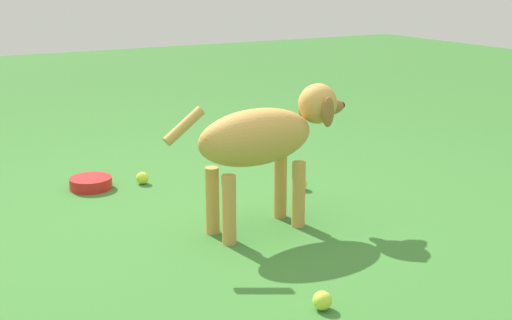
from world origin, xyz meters
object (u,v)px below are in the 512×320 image
at_px(tennis_ball_0, 322,300).
at_px(tennis_ball_2, 301,184).
at_px(dog, 266,138).
at_px(water_bowl, 91,183).
at_px(tennis_ball_1, 142,178).

relative_size(tennis_ball_0, tennis_ball_2, 1.00).
height_order(dog, tennis_ball_0, dog).
bearing_deg(tennis_ball_0, water_bowl, -169.73).
distance_m(tennis_ball_1, water_bowl, 0.27).
bearing_deg(tennis_ball_2, tennis_ball_1, -126.16).
xyz_separation_m(dog, tennis_ball_2, (-0.37, 0.43, -0.38)).
bearing_deg(tennis_ball_0, tennis_ball_2, 149.91).
bearing_deg(water_bowl, tennis_ball_2, 59.42).
bearing_deg(dog, water_bowl, 115.41).
relative_size(tennis_ball_1, tennis_ball_2, 1.00).
relative_size(tennis_ball_2, water_bowl, 0.30).
bearing_deg(tennis_ball_2, tennis_ball_0, -30.09).
bearing_deg(tennis_ball_2, water_bowl, -120.58).
xyz_separation_m(dog, tennis_ball_0, (0.74, -0.22, -0.38)).
distance_m(tennis_ball_1, tennis_ball_2, 0.85).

